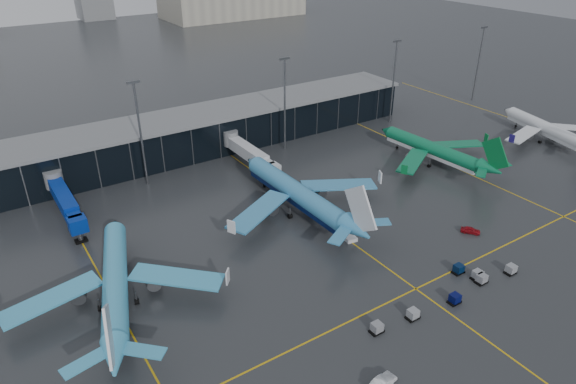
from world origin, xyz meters
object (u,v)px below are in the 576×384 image
mobile_airstair (349,236)px  baggage_carts (455,290)px  service_van_white (382,382)px  airliner_klm_near (296,182)px  airliner_ba (547,121)px  service_van_red (471,230)px  airliner_arkefly (113,268)px  airliner_aer_lingus (433,141)px

mobile_airstair → baggage_carts: bearing=-70.1°
mobile_airstair → service_van_white: mobile_airstair is taller
airliner_klm_near → mobile_airstair: (2.33, -15.63, -6.26)m
airliner_ba → service_van_red: 63.03m
airliner_klm_near → airliner_ba: bearing=-4.6°
airliner_arkefly → service_van_red: size_ratio=11.02×
airliner_klm_near → mobile_airstair: airliner_klm_near is taller
airliner_klm_near → baggage_carts: airliner_klm_near is taller
airliner_arkefly → service_van_white: airliner_arkefly is taller
airliner_aer_lingus → baggage_carts: 55.20m
baggage_carts → mobile_airstair: size_ratio=9.35×
airliner_aer_lingus → airliner_ba: (39.43, -7.06, -0.20)m
mobile_airstair → airliner_arkefly: bearing=-179.7°
baggage_carts → service_van_red: size_ratio=8.48×
baggage_carts → service_van_red: 21.15m
airliner_aer_lingus → service_van_red: 35.35m
service_van_white → airliner_ba: bearing=-76.4°
airliner_klm_near → service_van_white: size_ratio=9.65×
airliner_aer_lingus → service_van_white: bearing=-145.7°
service_van_white → service_van_red: bearing=-74.0°
service_van_red → service_van_white: (-42.14, -19.35, 0.12)m
airliner_arkefly → service_van_red: bearing=0.9°
baggage_carts → service_van_white: size_ratio=6.92×
airliner_arkefly → airliner_aer_lingus: (86.18, 10.12, -0.49)m
airliner_aer_lingus → mobile_airstair: bearing=-161.6°
airliner_arkefly → mobile_airstair: bearing=7.8°
baggage_carts → service_van_red: (17.87, 11.32, -0.10)m
airliner_aer_lingus → mobile_airstair: 45.35m
airliner_arkefly → mobile_airstair: airliner_arkefly is taller
airliner_aer_lingus → service_van_red: size_ratio=10.19×
airliner_klm_near → airliner_ba: 83.64m
airliner_arkefly → airliner_klm_near: (42.17, 8.68, 0.48)m
mobile_airstair → service_van_red: (22.27, -11.97, -0.11)m
baggage_carts → mobile_airstair: bearing=100.7°
airliner_klm_near → airliner_aer_lingus: airliner_klm_near is taller
service_van_white → airliner_arkefly: bearing=24.1°
baggage_carts → service_van_red: baggage_carts is taller
airliner_aer_lingus → mobile_airstair: airliner_aer_lingus is taller
airliner_klm_near → service_van_white: airliner_klm_near is taller
airliner_klm_near → airliner_aer_lingus: bearing=1.1°
airliner_arkefly → service_van_red: 69.65m
service_van_red → baggage_carts: bearing=174.2°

